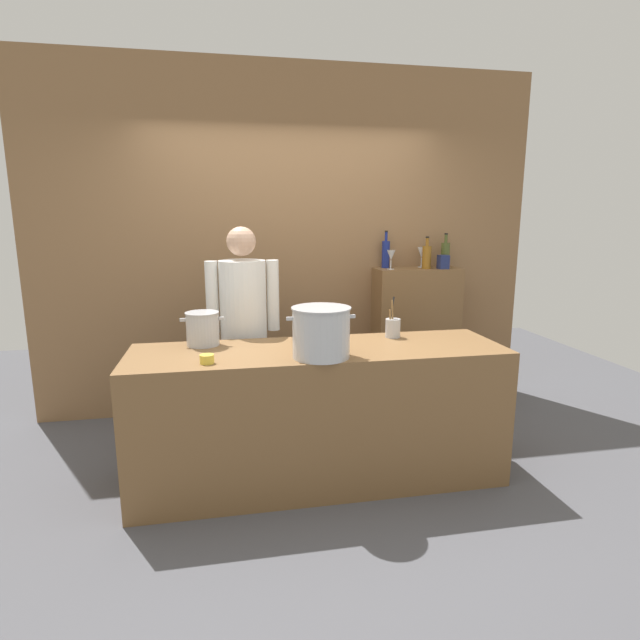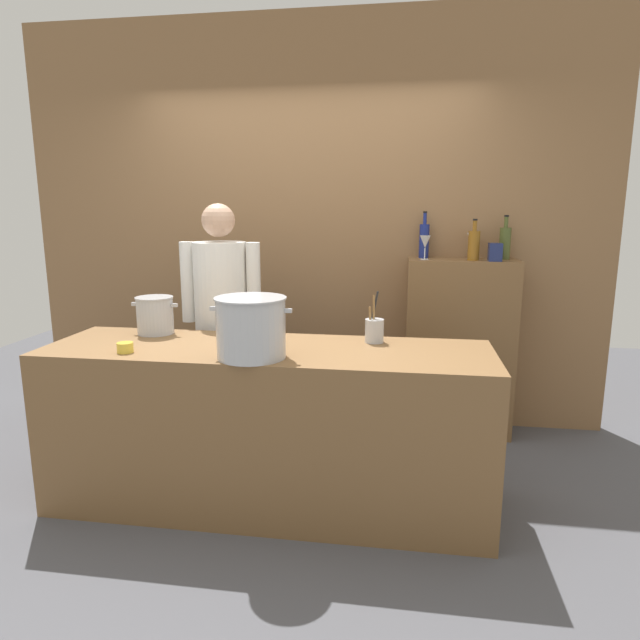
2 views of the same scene
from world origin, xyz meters
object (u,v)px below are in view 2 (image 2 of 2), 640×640
object	(u,v)px
utensil_crock	(374,330)
wine_bottle_olive	(505,242)
wine_glass_short	(472,240)
spice_tin_navy	(495,252)
wine_bottle_amber	(474,245)
stockpot_small	(155,315)
butter_jar	(125,348)
wine_glass_tall	(425,242)
stockpot_large	(251,327)
chef	(222,312)
wine_bottle_cobalt	(424,240)

from	to	relation	value
utensil_crock	wine_bottle_olive	distance (m)	1.40
wine_glass_short	spice_tin_navy	size ratio (longest dim) A/B	1.51
wine_bottle_amber	stockpot_small	bearing A→B (deg)	-154.56
wine_bottle_olive	wine_glass_short	world-z (taller)	wine_bottle_olive
butter_jar	wine_bottle_olive	xyz separation A→B (m)	(2.10, 1.45, 0.47)
wine_bottle_amber	wine_glass_tall	world-z (taller)	wine_bottle_amber
stockpot_small	wine_glass_tall	size ratio (longest dim) A/B	1.68
wine_bottle_amber	spice_tin_navy	xyz separation A→B (m)	(0.14, -0.05, -0.05)
stockpot_large	utensil_crock	xyz separation A→B (m)	(0.59, 0.41, -0.08)
wine_glass_short	spice_tin_navy	world-z (taller)	wine_glass_short
stockpot_large	wine_glass_tall	bearing A→B (deg)	56.74
butter_jar	wine_bottle_olive	distance (m)	2.60
utensil_crock	wine_bottle_amber	xyz separation A→B (m)	(0.62, 0.93, 0.41)
chef	wine_glass_tall	size ratio (longest dim) A/B	9.86
butter_jar	wine_bottle_cobalt	bearing A→B (deg)	43.94
utensil_crock	wine_bottle_amber	distance (m)	1.19
wine_bottle_cobalt	wine_glass_short	size ratio (longest dim) A/B	1.80
wine_bottle_cobalt	utensil_crock	bearing A→B (deg)	-105.06
wine_bottle_olive	stockpot_large	bearing A→B (deg)	-134.75
stockpot_large	butter_jar	xyz separation A→B (m)	(-0.67, -0.01, -0.13)
utensil_crock	butter_jar	bearing A→B (deg)	-161.67
wine_bottle_amber	wine_bottle_olive	size ratio (longest dim) A/B	0.92
stockpot_large	butter_jar	world-z (taller)	stockpot_large
butter_jar	wine_glass_short	world-z (taller)	wine_glass_short
wine_glass_short	wine_glass_tall	bearing A→B (deg)	-159.17
butter_jar	wine_bottle_olive	bearing A→B (deg)	34.68
utensil_crock	spice_tin_navy	distance (m)	1.22
chef	wine_bottle_olive	distance (m)	2.01
wine_glass_tall	wine_glass_short	bearing A→B (deg)	20.83
wine_glass_tall	spice_tin_navy	bearing A→B (deg)	-5.77
wine_glass_tall	stockpot_large	bearing A→B (deg)	-123.26
wine_bottle_olive	spice_tin_navy	xyz separation A→B (m)	(-0.08, -0.15, -0.06)
utensil_crock	wine_bottle_olive	world-z (taller)	wine_bottle_olive
chef	butter_jar	bearing A→B (deg)	73.09
wine_bottle_cobalt	spice_tin_navy	bearing A→B (deg)	-21.67
butter_jar	wine_glass_tall	size ratio (longest dim) A/B	0.49
chef	stockpot_small	world-z (taller)	chef
wine_bottle_olive	wine_glass_short	size ratio (longest dim) A/B	1.67
wine_bottle_olive	wine_glass_tall	size ratio (longest dim) A/B	1.82
wine_bottle_olive	wine_glass_tall	xyz separation A→B (m)	(-0.55, -0.10, 0.00)
wine_bottle_amber	wine_glass_short	bearing A→B (deg)	88.27
wine_bottle_amber	stockpot_large	bearing A→B (deg)	-132.06
chef	wine_bottle_olive	bearing A→B (deg)	-161.51
wine_glass_short	wine_glass_tall	size ratio (longest dim) A/B	1.09
wine_bottle_amber	wine_bottle_olive	world-z (taller)	wine_bottle_olive
stockpot_large	spice_tin_navy	distance (m)	1.89
stockpot_small	wine_glass_short	bearing A→B (deg)	28.44
stockpot_large	utensil_crock	bearing A→B (deg)	34.66
wine_bottle_olive	wine_glass_tall	world-z (taller)	wine_bottle_olive
wine_bottle_amber	wine_bottle_cobalt	bearing A→B (deg)	156.94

